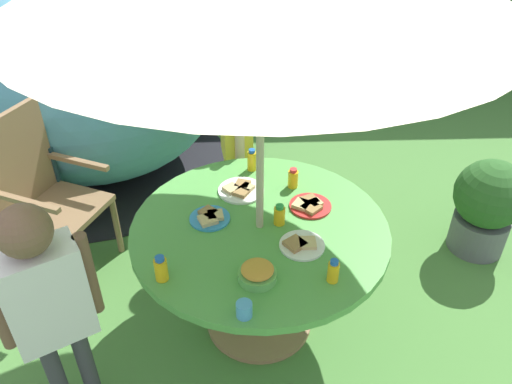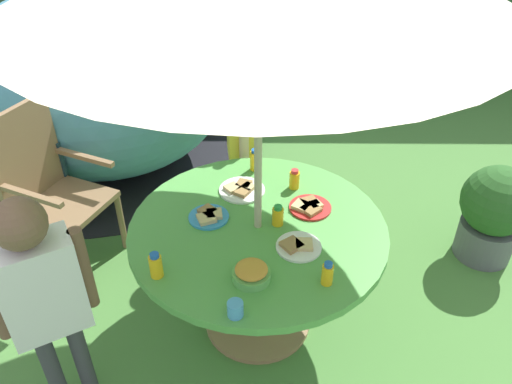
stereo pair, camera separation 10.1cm
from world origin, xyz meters
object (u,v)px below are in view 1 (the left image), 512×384
(snack_bowl, at_px, (257,273))
(plate_mid_left, at_px, (302,245))
(juice_bottle_near_right, at_px, (161,269))
(plate_center_back, at_px, (241,190))
(child_in_white_shirt, at_px, (46,295))
(cup_near, at_px, (244,310))
(dome_tent, at_px, (83,85))
(plate_mid_right, at_px, (210,217))
(juice_bottle_far_left, at_px, (293,178))
(child_in_yellow_shirt, at_px, (236,126))
(wooden_chair, at_px, (41,189))
(juice_bottle_near_left, at_px, (252,160))
(plate_center_front, at_px, (310,205))
(potted_plant, at_px, (487,205))
(juice_bottle_front_edge, at_px, (279,215))
(garden_table, at_px, (260,247))
(juice_bottle_far_right, at_px, (333,271))

(snack_bowl, xyz_separation_m, plate_mid_left, (0.21, 0.20, -0.02))
(juice_bottle_near_right, bearing_deg, plate_center_back, 61.40)
(child_in_white_shirt, bearing_deg, cup_near, -34.38)
(dome_tent, bearing_deg, plate_mid_right, -42.85)
(dome_tent, relative_size, juice_bottle_near_right, 20.74)
(plate_mid_right, xyz_separation_m, plate_mid_left, (0.43, -0.22, -0.00))
(juice_bottle_far_left, bearing_deg, child_in_yellow_shirt, 118.06)
(child_in_yellow_shirt, relative_size, plate_center_back, 4.87)
(wooden_chair, height_order, juice_bottle_far_left, wooden_chair)
(plate_mid_right, relative_size, juice_bottle_near_left, 1.55)
(dome_tent, xyz_separation_m, plate_mid_left, (1.46, -1.91, 0.02))
(plate_center_front, relative_size, plate_mid_left, 1.01)
(child_in_white_shirt, xyz_separation_m, plate_center_back, (0.79, 0.79, -0.06))
(potted_plant, distance_m, snack_bowl, 1.81)
(plate_mid_left, height_order, juice_bottle_front_edge, juice_bottle_front_edge)
(garden_table, height_order, potted_plant, garden_table)
(snack_bowl, relative_size, plate_center_front, 0.78)
(child_in_yellow_shirt, height_order, snack_bowl, child_in_yellow_shirt)
(cup_near, bearing_deg, juice_bottle_near_left, 86.55)
(wooden_chair, bearing_deg, plate_mid_right, -92.19)
(plate_mid_left, distance_m, juice_bottle_far_left, 0.49)
(cup_near, bearing_deg, snack_bowl, 73.22)
(snack_bowl, height_order, juice_bottle_far_left, juice_bottle_far_left)
(garden_table, height_order, juice_bottle_far_left, juice_bottle_far_left)
(plate_center_back, xyz_separation_m, juice_bottle_front_edge, (0.19, -0.28, 0.04))
(potted_plant, height_order, snack_bowl, snack_bowl)
(plate_center_front, height_order, plate_mid_right, same)
(child_in_white_shirt, height_order, plate_center_back, child_in_white_shirt)
(juice_bottle_front_edge, bearing_deg, dome_tent, 128.33)
(child_in_white_shirt, xyz_separation_m, juice_bottle_near_left, (0.85, 1.00, -0.01))
(wooden_chair, xyz_separation_m, juice_bottle_near_left, (1.24, -0.04, 0.20))
(snack_bowl, xyz_separation_m, plate_center_front, (0.29, 0.50, -0.02))
(snack_bowl, relative_size, juice_bottle_far_left, 1.47)
(potted_plant, bearing_deg, plate_center_front, -159.89)
(potted_plant, relative_size, plate_mid_right, 3.22)
(snack_bowl, height_order, plate_center_front, snack_bowl)
(potted_plant, relative_size, child_in_yellow_shirt, 0.54)
(plate_center_back, bearing_deg, child_in_yellow_shirt, 92.01)
(potted_plant, height_order, juice_bottle_far_right, juice_bottle_far_right)
(juice_bottle_near_right, xyz_separation_m, juice_bottle_front_edge, (0.53, 0.36, -0.01))
(juice_bottle_near_right, bearing_deg, cup_near, -31.90)
(dome_tent, relative_size, snack_bowl, 15.56)
(plate_mid_left, bearing_deg, child_in_white_shirt, -162.48)
(child_in_yellow_shirt, xyz_separation_m, snack_bowl, (0.08, -1.26, -0.03))
(potted_plant, xyz_separation_m, juice_bottle_far_right, (-1.17, -0.96, 0.40))
(potted_plant, bearing_deg, wooden_chair, -179.37)
(dome_tent, xyz_separation_m, juice_bottle_front_edge, (1.37, -1.73, 0.06))
(juice_bottle_far_right, bearing_deg, child_in_white_shirt, -174.49)
(child_in_yellow_shirt, xyz_separation_m, child_in_white_shirt, (-0.77, -1.40, 0.01))
(juice_bottle_far_left, distance_m, cup_near, 0.94)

